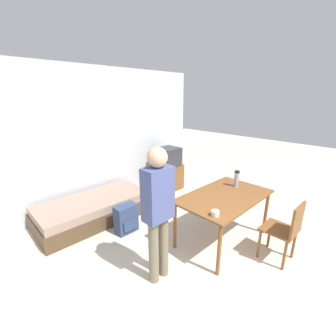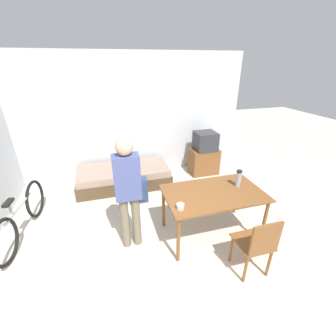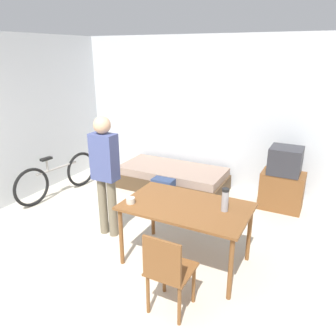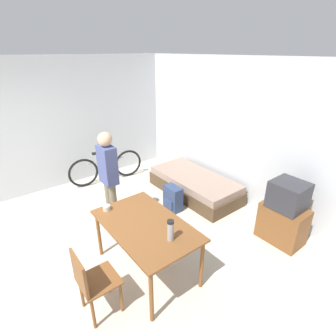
{
  "view_description": "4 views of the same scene",
  "coord_description": "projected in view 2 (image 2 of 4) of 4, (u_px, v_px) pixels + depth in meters",
  "views": [
    {
      "loc": [
        -1.73,
        -0.37,
        2.16
      ],
      "look_at": [
        0.62,
        2.07,
        1.07
      ],
      "focal_mm": 24.0,
      "sensor_mm": 36.0,
      "label": 1
    },
    {
      "loc": [
        -0.44,
        -1.27,
        2.49
      ],
      "look_at": [
        0.5,
        2.0,
        0.86
      ],
      "focal_mm": 24.0,
      "sensor_mm": 36.0,
      "label": 2
    },
    {
      "loc": [
        2.33,
        -1.87,
        2.43
      ],
      "look_at": [
        0.42,
        1.86,
        0.92
      ],
      "focal_mm": 35.0,
      "sensor_mm": 36.0,
      "label": 3
    },
    {
      "loc": [
        3.32,
        -0.22,
        2.79
      ],
      "look_at": [
        0.37,
        2.07,
        1.09
      ],
      "focal_mm": 28.0,
      "sensor_mm": 36.0,
      "label": 4
    }
  ],
  "objects": [
    {
      "name": "ground_plane",
      "position": [
        175.0,
        331.0,
        2.29
      ],
      "size": [
        20.0,
        20.0,
        0.0
      ],
      "primitive_type": "plane",
      "color": "beige"
    },
    {
      "name": "wall_back",
      "position": [
        124.0,
        118.0,
        4.96
      ],
      "size": [
        5.53,
        0.06,
        2.7
      ],
      "color": "silver",
      "rests_on": "ground_plane"
    },
    {
      "name": "daybed",
      "position": [
        124.0,
        176.0,
        4.92
      ],
      "size": [
        1.96,
        0.93,
        0.41
      ],
      "color": "#4C3823",
      "rests_on": "ground_plane"
    },
    {
      "name": "tv",
      "position": [
        204.0,
        154.0,
        5.34
      ],
      "size": [
        0.66,
        0.46,
        1.03
      ],
      "color": "brown",
      "rests_on": "ground_plane"
    },
    {
      "name": "dining_table",
      "position": [
        213.0,
        197.0,
        3.31
      ],
      "size": [
        1.45,
        0.88,
        0.76
      ],
      "color": "brown",
      "rests_on": "ground_plane"
    },
    {
      "name": "wooden_chair",
      "position": [
        257.0,
        244.0,
        2.7
      ],
      "size": [
        0.42,
        0.42,
        0.88
      ],
      "color": "brown",
      "rests_on": "ground_plane"
    },
    {
      "name": "bicycle",
      "position": [
        22.0,
        217.0,
        3.43
      ],
      "size": [
        0.27,
        1.69,
        0.74
      ],
      "color": "black",
      "rests_on": "ground_plane"
    },
    {
      "name": "person_standing",
      "position": [
        128.0,
        188.0,
        2.97
      ],
      "size": [
        0.34,
        0.22,
        1.66
      ],
      "color": "#6B604C",
      "rests_on": "ground_plane"
    },
    {
      "name": "thermos_flask",
      "position": [
        239.0,
        178.0,
        3.38
      ],
      "size": [
        0.08,
        0.08,
        0.27
      ],
      "color": "#99999E",
      "rests_on": "dining_table"
    },
    {
      "name": "mate_bowl",
      "position": [
        180.0,
        206.0,
        2.9
      ],
      "size": [
        0.1,
        0.1,
        0.07
      ],
      "color": "beige",
      "rests_on": "dining_table"
    },
    {
      "name": "backpack",
      "position": [
        138.0,
        191.0,
        4.32
      ],
      "size": [
        0.36,
        0.24,
        0.48
      ],
      "color": "navy",
      "rests_on": "ground_plane"
    }
  ]
}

